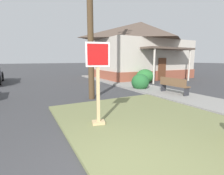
{
  "coord_description": "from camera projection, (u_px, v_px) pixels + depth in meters",
  "views": [
    {
      "loc": [
        -1.38,
        -2.02,
        1.97
      ],
      "look_at": [
        1.46,
        3.26,
        0.95
      ],
      "focal_mm": 27.12,
      "sensor_mm": 36.0,
      "label": 1
    }
  ],
  "objects": [
    {
      "name": "sidewalk_strip",
      "position": [
        143.0,
        88.0,
        11.28
      ],
      "size": [
        2.2,
        19.23,
        0.12
      ],
      "primitive_type": "cube",
      "color": "gray",
      "rests_on": "ground"
    },
    {
      "name": "shrub_by_curb",
      "position": [
        140.0,
        82.0,
        10.78
      ],
      "size": [
        1.12,
        1.12,
        1.03
      ],
      "primitive_type": "ellipsoid",
      "color": "#25632F",
      "rests_on": "ground"
    },
    {
      "name": "shrub_near_porch",
      "position": [
        145.0,
        76.0,
        13.82
      ],
      "size": [
        1.44,
        1.44,
        1.14
      ],
      "primitive_type": "ellipsoid",
      "color": "#296D30",
      "rests_on": "ground"
    },
    {
      "name": "street_bench",
      "position": [
        174.0,
        85.0,
        9.1
      ],
      "size": [
        0.48,
        1.69,
        0.85
      ],
      "color": "brown",
      "rests_on": "sidewalk_strip"
    },
    {
      "name": "grass_corner_patch",
      "position": [
        146.0,
        120.0,
        5.37
      ],
      "size": [
        5.05,
        6.0,
        0.08
      ],
      "primitive_type": "cube",
      "color": "olive",
      "rests_on": "ground"
    },
    {
      "name": "stop_sign",
      "position": [
        98.0,
        86.0,
        4.8
      ],
      "size": [
        0.65,
        0.36,
        2.34
      ],
      "color": "tan",
      "rests_on": "grass_corner_patch"
    },
    {
      "name": "manhole_cover",
      "position": [
        95.0,
        116.0,
        5.9
      ],
      "size": [
        0.7,
        0.7,
        0.02
      ],
      "primitive_type": "cylinder",
      "color": "black",
      "rests_on": "ground"
    },
    {
      "name": "corner_house",
      "position": [
        140.0,
        49.0,
        17.93
      ],
      "size": [
        9.7,
        8.13,
        5.76
      ],
      "color": "brown",
      "rests_on": "ground"
    }
  ]
}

